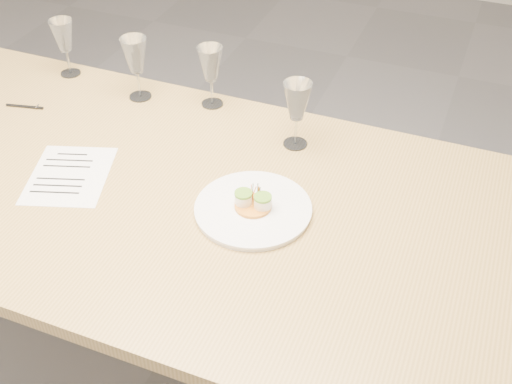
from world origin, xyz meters
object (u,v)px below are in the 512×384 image
at_px(wine_glass_3, 297,102).
at_px(wine_glass_1, 135,57).
at_px(wine_glass_2, 210,65).
at_px(dinner_plate, 253,208).
at_px(ballpoint_pen, 25,106).
at_px(recipe_sheet, 69,175).
at_px(wine_glass_0, 63,37).
at_px(dining_table, 143,200).

bearing_deg(wine_glass_3, wine_glass_1, 173.32).
bearing_deg(wine_glass_2, dinner_plate, -53.92).
bearing_deg(wine_glass_2, wine_glass_3, -19.25).
xyz_separation_m(wine_glass_2, wine_glass_3, (0.32, -0.11, 0.00)).
distance_m(ballpoint_pen, wine_glass_3, 0.88).
xyz_separation_m(recipe_sheet, wine_glass_0, (-0.33, 0.48, 0.14)).
relative_size(ballpoint_pen, wine_glass_1, 0.59).
bearing_deg(dining_table, wine_glass_2, 87.99).
xyz_separation_m(dining_table, ballpoint_pen, (-0.53, 0.19, 0.07)).
bearing_deg(wine_glass_2, dining_table, -92.01).
height_order(dinner_plate, ballpoint_pen, dinner_plate).
xyz_separation_m(dinner_plate, wine_glass_0, (-0.85, 0.43, 0.12)).
bearing_deg(recipe_sheet, dinner_plate, -13.36).
bearing_deg(wine_glass_1, wine_glass_3, -6.68).
bearing_deg(wine_glass_0, dining_table, -39.74).
bearing_deg(wine_glass_1, wine_glass_2, 11.09).
distance_m(ballpoint_pen, wine_glass_0, 0.27).
xyz_separation_m(ballpoint_pen, wine_glass_1, (0.31, 0.19, 0.14)).
height_order(ballpoint_pen, wine_glass_0, wine_glass_0).
bearing_deg(wine_glass_3, dinner_plate, -90.28).
height_order(recipe_sheet, wine_glass_2, wine_glass_2).
distance_m(wine_glass_0, wine_glass_2, 0.54).
height_order(dining_table, wine_glass_2, wine_glass_2).
bearing_deg(dinner_plate, ballpoint_pen, 167.20).
xyz_separation_m(wine_glass_1, wine_glass_2, (0.24, 0.05, -0.01)).
relative_size(wine_glass_0, wine_glass_2, 0.98).
bearing_deg(wine_glass_3, wine_glass_2, 160.75).
distance_m(dining_table, ballpoint_pen, 0.57).
bearing_deg(wine_glass_1, dining_table, -60.30).
xyz_separation_m(dinner_plate, wine_glass_3, (0.00, 0.32, 0.13)).
xyz_separation_m(dining_table, dinner_plate, (0.33, -0.00, 0.08)).
height_order(recipe_sheet, wine_glass_1, wine_glass_1).
relative_size(wine_glass_1, wine_glass_3, 1.02).
distance_m(dinner_plate, recipe_sheet, 0.53).
bearing_deg(wine_glass_0, ballpoint_pen, -91.94).
distance_m(dinner_plate, ballpoint_pen, 0.88).
bearing_deg(wine_glass_0, recipe_sheet, -55.95).
bearing_deg(wine_glass_1, recipe_sheet, -86.54).
xyz_separation_m(wine_glass_0, wine_glass_2, (0.54, 0.00, 0.00)).
distance_m(dining_table, wine_glass_1, 0.49).
height_order(dining_table, dinner_plate, dinner_plate).
bearing_deg(dining_table, wine_glass_0, 140.26).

